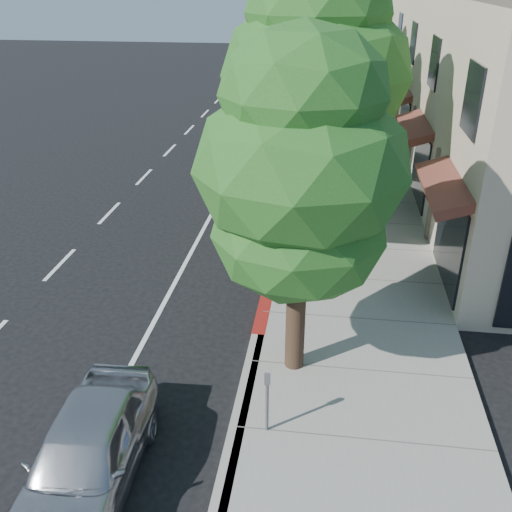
% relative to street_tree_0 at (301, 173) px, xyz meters
% --- Properties ---
extents(ground, '(120.00, 120.00, 0.00)m').
position_rel_street_tree_0_xyz_m(ground, '(-0.90, 2.00, -4.38)').
color(ground, black).
rests_on(ground, ground).
extents(sidewalk, '(4.60, 56.00, 0.15)m').
position_rel_street_tree_0_xyz_m(sidewalk, '(1.40, 10.00, -4.30)').
color(sidewalk, gray).
rests_on(sidewalk, ground).
extents(curb, '(0.30, 56.00, 0.15)m').
position_rel_street_tree_0_xyz_m(curb, '(-0.90, 10.00, -4.30)').
color(curb, '#9E998E').
rests_on(curb, ground).
extents(curb_red_segment, '(0.32, 4.00, 0.15)m').
position_rel_street_tree_0_xyz_m(curb_red_segment, '(-0.90, 3.00, -4.30)').
color(curb_red_segment, maroon).
rests_on(curb_red_segment, ground).
extents(storefront_building, '(10.00, 36.00, 7.00)m').
position_rel_street_tree_0_xyz_m(storefront_building, '(8.70, 20.00, -0.88)').
color(storefront_building, beige).
rests_on(storefront_building, ground).
extents(street_tree_0, '(3.95, 3.95, 6.98)m').
position_rel_street_tree_0_xyz_m(street_tree_0, '(0.00, 0.00, 0.00)').
color(street_tree_0, black).
rests_on(street_tree_0, ground).
extents(street_tree_1, '(5.15, 5.15, 8.26)m').
position_rel_street_tree_0_xyz_m(street_tree_1, '(0.00, 6.00, 0.70)').
color(street_tree_1, black).
rests_on(street_tree_1, ground).
extents(street_tree_2, '(4.73, 4.73, 7.61)m').
position_rel_street_tree_0_xyz_m(street_tree_2, '(0.00, 12.00, 0.30)').
color(street_tree_2, black).
rests_on(street_tree_2, ground).
extents(street_tree_3, '(4.82, 4.82, 8.10)m').
position_rel_street_tree_0_xyz_m(street_tree_3, '(0.00, 18.00, 0.65)').
color(street_tree_3, black).
rests_on(street_tree_3, ground).
extents(street_tree_4, '(4.16, 4.16, 7.22)m').
position_rel_street_tree_0_xyz_m(street_tree_4, '(-0.00, 24.00, 0.13)').
color(street_tree_4, black).
rests_on(street_tree_4, ground).
extents(street_tree_5, '(4.62, 4.62, 7.19)m').
position_rel_street_tree_0_xyz_m(street_tree_5, '(0.00, 30.00, 0.01)').
color(street_tree_5, black).
rests_on(street_tree_5, ground).
extents(cyclist, '(0.59, 0.71, 1.66)m').
position_rel_street_tree_0_xyz_m(cyclist, '(-1.60, 4.78, -3.55)').
color(cyclist, silver).
rests_on(cyclist, ground).
extents(bicycle, '(1.91, 0.90, 0.97)m').
position_rel_street_tree_0_xyz_m(bicycle, '(-1.30, 4.42, -3.90)').
color(bicycle, navy).
rests_on(bicycle, ground).
extents(silver_suv, '(3.56, 6.63, 1.77)m').
position_rel_street_tree_0_xyz_m(silver_suv, '(-1.40, 10.00, -3.49)').
color(silver_suv, silver).
rests_on(silver_suv, ground).
extents(dark_sedan, '(1.82, 5.20, 1.71)m').
position_rel_street_tree_0_xyz_m(dark_sedan, '(-1.64, 12.02, -3.52)').
color(dark_sedan, black).
rests_on(dark_sedan, ground).
extents(white_pickup, '(2.75, 5.70, 1.60)m').
position_rel_street_tree_0_xyz_m(white_pickup, '(-2.97, 19.03, -3.58)').
color(white_pickup, silver).
rests_on(white_pickup, ground).
extents(dark_suv_far, '(1.84, 4.46, 1.51)m').
position_rel_street_tree_0_xyz_m(dark_suv_far, '(-2.49, 28.88, -3.62)').
color(dark_suv_far, black).
rests_on(dark_suv_far, ground).
extents(near_car_a, '(1.78, 4.09, 1.37)m').
position_rel_street_tree_0_xyz_m(near_car_a, '(-3.10, -3.50, -3.69)').
color(near_car_a, '#B7B7BC').
rests_on(near_car_a, ground).
extents(pedestrian, '(1.00, 0.80, 1.96)m').
position_rel_street_tree_0_xyz_m(pedestrian, '(1.35, 8.88, -3.25)').
color(pedestrian, black).
rests_on(pedestrian, sidewalk).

